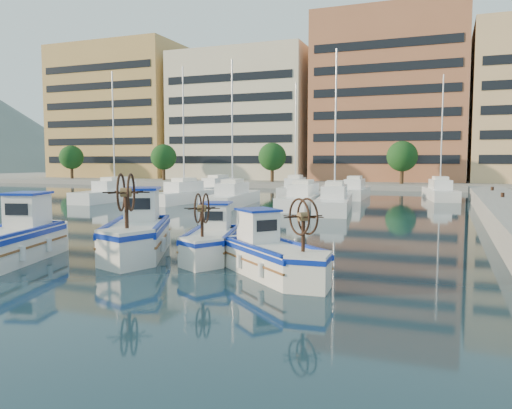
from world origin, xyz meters
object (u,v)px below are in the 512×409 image
(fishing_boat_a, at_px, (11,238))
(fishing_boat_d, at_px, (272,253))
(fishing_boat_c, at_px, (212,238))
(fishing_boat_b, at_px, (137,231))

(fishing_boat_a, distance_m, fishing_boat_d, 9.51)
(fishing_boat_c, height_order, fishing_boat_d, fishing_boat_d)
(fishing_boat_a, height_order, fishing_boat_c, fishing_boat_a)
(fishing_boat_c, distance_m, fishing_boat_d, 3.76)
(fishing_boat_c, bearing_deg, fishing_boat_a, -166.52)
(fishing_boat_b, bearing_deg, fishing_boat_c, -15.39)
(fishing_boat_d, bearing_deg, fishing_boat_a, 139.27)
(fishing_boat_c, xyz_separation_m, fishing_boat_d, (3.11, -2.10, 0.02))
(fishing_boat_a, height_order, fishing_boat_b, fishing_boat_b)
(fishing_boat_c, bearing_deg, fishing_boat_d, -48.79)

